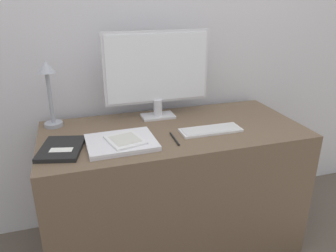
{
  "coord_description": "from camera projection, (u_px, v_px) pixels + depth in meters",
  "views": [
    {
      "loc": [
        -0.48,
        -1.26,
        1.34
      ],
      "look_at": [
        -0.06,
        0.1,
        0.77
      ],
      "focal_mm": 35.0,
      "sensor_mm": 36.0,
      "label": 1
    }
  ],
  "objects": [
    {
      "name": "notebook",
      "position": [
        61.0,
        148.0,
        1.43
      ],
      "size": [
        0.22,
        0.27,
        0.02
      ],
      "color": "black",
      "rests_on": "desk"
    },
    {
      "name": "pen",
      "position": [
        175.0,
        139.0,
        1.54
      ],
      "size": [
        0.01,
        0.15,
        0.01
      ],
      "color": "black",
      "rests_on": "desk"
    },
    {
      "name": "keyboard",
      "position": [
        211.0,
        130.0,
        1.63
      ],
      "size": [
        0.31,
        0.11,
        0.01
      ],
      "color": "silver",
      "rests_on": "desk"
    },
    {
      "name": "laptop",
      "position": [
        121.0,
        142.0,
        1.48
      ],
      "size": [
        0.31,
        0.26,
        0.02
      ],
      "color": "silver",
      "rests_on": "desk"
    },
    {
      "name": "wall_back",
      "position": [
        153.0,
        22.0,
        1.81
      ],
      "size": [
        3.6,
        0.05,
        2.4
      ],
      "color": "silver",
      "rests_on": "ground_plane"
    },
    {
      "name": "monitor",
      "position": [
        157.0,
        71.0,
        1.73
      ],
      "size": [
        0.57,
        0.11,
        0.47
      ],
      "color": "silver",
      "rests_on": "desk"
    },
    {
      "name": "desk",
      "position": [
        173.0,
        188.0,
        1.8
      ],
      "size": [
        1.32,
        0.62,
        0.71
      ],
      "color": "brown",
      "rests_on": "ground_plane"
    },
    {
      "name": "desk_lamp",
      "position": [
        48.0,
        86.0,
        1.62
      ],
      "size": [
        0.09,
        0.09,
        0.34
      ],
      "color": "#999EA8",
      "rests_on": "desk"
    },
    {
      "name": "ereader",
      "position": [
        125.0,
        140.0,
        1.47
      ],
      "size": [
        0.18,
        0.2,
        0.01
      ],
      "color": "white",
      "rests_on": "laptop"
    }
  ]
}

